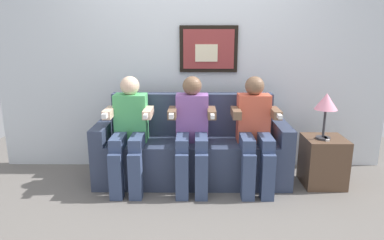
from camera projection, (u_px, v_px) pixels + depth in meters
name	position (u px, v px, depth m)	size (l,w,h in m)	color
ground_plane	(192.00, 193.00, 3.42)	(5.69, 5.69, 0.00)	#66605B
back_wall_assembly	(193.00, 53.00, 3.83)	(4.38, 0.10, 2.60)	silver
couch	(192.00, 152.00, 3.66)	(1.98, 0.58, 0.90)	#333D56
person_on_left	(129.00, 129.00, 3.43)	(0.46, 0.56, 1.11)	#4CB266
person_in_middle	(192.00, 129.00, 3.42)	(0.46, 0.56, 1.11)	#8C59A5
person_on_right	(255.00, 129.00, 3.42)	(0.46, 0.56, 1.11)	#D8593F
side_table_right	(323.00, 161.00, 3.56)	(0.40, 0.40, 0.50)	brown
table_lamp	(326.00, 104.00, 3.37)	(0.22, 0.22, 0.46)	#333338
spare_remote_on_table	(326.00, 139.00, 3.44)	(0.04, 0.13, 0.02)	white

